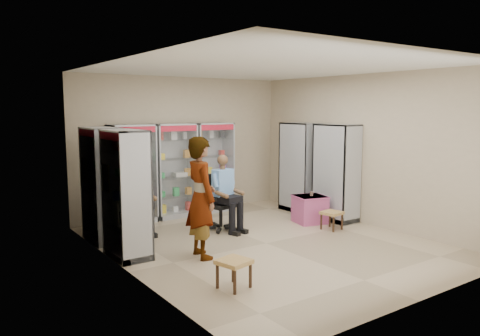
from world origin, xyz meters
TOP-DOWN VIEW (x-y plane):
  - floor at (0.00, 0.00)m, footprint 6.00×6.00m
  - room_shell at (0.00, 0.00)m, footprint 5.02×6.02m
  - cabinet_back_left at (-1.30, 2.73)m, footprint 0.90×0.50m
  - cabinet_back_mid at (-0.35, 2.73)m, footprint 0.90×0.50m
  - cabinet_back_right at (0.60, 2.73)m, footprint 0.90×0.50m
  - cabinet_right_far at (2.23, 1.60)m, footprint 0.90×0.50m
  - cabinet_right_near at (2.23, 0.50)m, footprint 0.90×0.50m
  - cabinet_left_far at (-2.23, 1.80)m, footprint 0.90×0.50m
  - cabinet_left_near at (-2.23, 0.70)m, footprint 0.90×0.50m
  - wooden_chair at (-1.55, 2.00)m, footprint 0.42×0.42m
  - seated_customer at (-1.55, 1.95)m, footprint 0.44×0.60m
  - office_chair at (-0.14, 1.23)m, footprint 0.69×0.69m
  - seated_shopkeeper at (-0.14, 1.18)m, footprint 0.56×0.70m
  - pink_trunk at (1.65, 0.65)m, footprint 0.70×0.68m
  - tea_glass at (1.68, 0.64)m, footprint 0.07×0.07m
  - woven_stool_a at (1.61, 0.00)m, footprint 0.40×0.40m
  - woven_stool_b at (-1.60, -1.35)m, footprint 0.46×0.46m
  - standing_man at (-1.29, 0.01)m, footprint 0.54×0.75m

SIDE VIEW (x-z plane):
  - floor at x=0.00m, z-range 0.00..0.00m
  - woven_stool_a at x=1.61m, z-range 0.00..0.35m
  - woven_stool_b at x=-1.60m, z-range 0.00..0.38m
  - pink_trunk at x=1.65m, z-range 0.00..0.55m
  - wooden_chair at x=-1.55m, z-range 0.00..0.94m
  - office_chair at x=-0.14m, z-range 0.00..1.07m
  - tea_glass at x=1.68m, z-range 0.55..0.65m
  - seated_customer at x=-1.55m, z-range 0.00..1.34m
  - seated_shopkeeper at x=-0.14m, z-range 0.00..1.36m
  - standing_man at x=-1.29m, z-range 0.00..1.90m
  - cabinet_back_left at x=-1.30m, z-range 0.00..2.00m
  - cabinet_back_mid at x=-0.35m, z-range 0.00..2.00m
  - cabinet_back_right at x=0.60m, z-range 0.00..2.00m
  - cabinet_right_far at x=2.23m, z-range 0.00..2.00m
  - cabinet_right_near at x=2.23m, z-range 0.00..2.00m
  - cabinet_left_far at x=-2.23m, z-range 0.00..2.00m
  - cabinet_left_near at x=-2.23m, z-range 0.00..2.00m
  - room_shell at x=0.00m, z-range 0.46..3.47m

